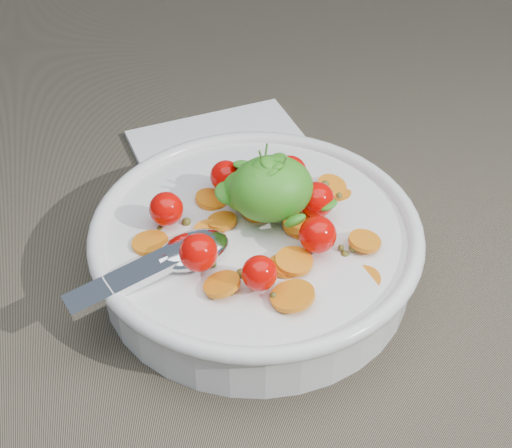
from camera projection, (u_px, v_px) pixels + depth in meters
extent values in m
plane|color=#6E634E|center=(261.00, 264.00, 0.58)|extent=(6.00, 6.00, 0.00)
cylinder|color=white|center=(256.00, 251.00, 0.56)|extent=(0.24, 0.24, 0.05)
torus|color=white|center=(256.00, 229.00, 0.55)|extent=(0.26, 0.26, 0.01)
cylinder|color=white|center=(256.00, 270.00, 0.57)|extent=(0.12, 0.12, 0.01)
cylinder|color=brown|center=(256.00, 251.00, 0.56)|extent=(0.22, 0.22, 0.04)
cylinder|color=orange|center=(222.00, 284.00, 0.49)|extent=(0.03, 0.03, 0.01)
cylinder|color=orange|center=(293.00, 296.00, 0.49)|extent=(0.04, 0.04, 0.01)
cylinder|color=orange|center=(362.00, 281.00, 0.51)|extent=(0.04, 0.04, 0.01)
cylinder|color=orange|center=(260.00, 198.00, 0.56)|extent=(0.03, 0.03, 0.01)
cylinder|color=orange|center=(298.00, 225.00, 0.54)|extent=(0.03, 0.03, 0.01)
cylinder|color=orange|center=(294.00, 261.00, 0.51)|extent=(0.04, 0.04, 0.01)
cylinder|color=orange|center=(336.00, 193.00, 0.58)|extent=(0.03, 0.03, 0.01)
cylinder|color=orange|center=(332.00, 186.00, 0.58)|extent=(0.03, 0.03, 0.01)
cylinder|color=orange|center=(292.00, 173.00, 0.59)|extent=(0.03, 0.03, 0.01)
cylinder|color=orange|center=(365.00, 241.00, 0.53)|extent=(0.03, 0.03, 0.01)
cylinder|color=orange|center=(150.00, 243.00, 0.53)|extent=(0.03, 0.04, 0.01)
cylinder|color=orange|center=(305.00, 232.00, 0.55)|extent=(0.04, 0.04, 0.01)
cylinder|color=orange|center=(277.00, 185.00, 0.57)|extent=(0.03, 0.03, 0.01)
cylinder|color=orange|center=(284.00, 267.00, 0.51)|extent=(0.03, 0.03, 0.01)
cylinder|color=orange|center=(209.00, 234.00, 0.54)|extent=(0.03, 0.03, 0.01)
cylinder|color=orange|center=(212.00, 200.00, 0.57)|extent=(0.03, 0.03, 0.01)
cylinder|color=orange|center=(256.00, 210.00, 0.56)|extent=(0.04, 0.04, 0.01)
cylinder|color=orange|center=(222.00, 221.00, 0.55)|extent=(0.03, 0.03, 0.01)
sphere|color=#53521B|center=(273.00, 295.00, 0.49)|extent=(0.00, 0.00, 0.00)
sphere|color=#53521B|center=(345.00, 255.00, 0.53)|extent=(0.01, 0.01, 0.01)
sphere|color=#53521B|center=(241.00, 273.00, 0.51)|extent=(0.01, 0.01, 0.01)
sphere|color=#53521B|center=(265.00, 188.00, 0.58)|extent=(0.01, 0.01, 0.01)
sphere|color=#53521B|center=(353.00, 248.00, 0.52)|extent=(0.01, 0.01, 0.01)
sphere|color=#53521B|center=(312.00, 213.00, 0.55)|extent=(0.00, 0.00, 0.00)
sphere|color=#53521B|center=(160.00, 229.00, 0.55)|extent=(0.01, 0.01, 0.01)
sphere|color=#53521B|center=(232.00, 294.00, 0.50)|extent=(0.00, 0.00, 0.00)
sphere|color=#53521B|center=(186.00, 222.00, 0.55)|extent=(0.01, 0.01, 0.01)
sphere|color=#53521B|center=(285.00, 203.00, 0.57)|extent=(0.01, 0.01, 0.01)
sphere|color=#53521B|center=(288.00, 293.00, 0.50)|extent=(0.01, 0.01, 0.01)
sphere|color=#53521B|center=(278.00, 259.00, 0.52)|extent=(0.01, 0.01, 0.01)
sphere|color=#53521B|center=(253.00, 276.00, 0.50)|extent=(0.01, 0.01, 0.01)
sphere|color=#53521B|center=(325.00, 184.00, 0.58)|extent=(0.01, 0.01, 0.01)
sphere|color=#53521B|center=(185.00, 250.00, 0.53)|extent=(0.01, 0.01, 0.01)
sphere|color=#53521B|center=(339.00, 195.00, 0.57)|extent=(0.01, 0.01, 0.01)
sphere|color=#53521B|center=(215.00, 219.00, 0.56)|extent=(0.00, 0.00, 0.00)
sphere|color=#53521B|center=(341.00, 248.00, 0.53)|extent=(0.00, 0.00, 0.00)
sphere|color=#53521B|center=(212.00, 264.00, 0.51)|extent=(0.01, 0.01, 0.01)
sphere|color=#D60602|center=(316.00, 200.00, 0.54)|extent=(0.03, 0.03, 0.03)
sphere|color=#D60602|center=(290.00, 172.00, 0.57)|extent=(0.03, 0.03, 0.03)
sphere|color=#D60602|center=(226.00, 176.00, 0.57)|extent=(0.03, 0.03, 0.03)
sphere|color=#D60602|center=(166.00, 209.00, 0.54)|extent=(0.03, 0.03, 0.03)
sphere|color=#D60602|center=(199.00, 252.00, 0.50)|extent=(0.03, 0.03, 0.03)
sphere|color=#D60602|center=(260.00, 273.00, 0.49)|extent=(0.02, 0.02, 0.02)
sphere|color=#D60602|center=(318.00, 235.00, 0.51)|extent=(0.03, 0.03, 0.03)
ellipsoid|color=green|center=(271.00, 188.00, 0.53)|extent=(0.06, 0.06, 0.05)
ellipsoid|color=green|center=(246.00, 191.00, 0.54)|extent=(0.04, 0.04, 0.03)
ellipsoid|color=green|center=(263.00, 174.00, 0.52)|extent=(0.03, 0.03, 0.03)
ellipsoid|color=green|center=(275.00, 166.00, 0.52)|extent=(0.02, 0.02, 0.02)
ellipsoid|color=green|center=(328.00, 205.00, 0.54)|extent=(0.02, 0.02, 0.01)
ellipsoid|color=green|center=(266.00, 175.00, 0.53)|extent=(0.03, 0.03, 0.02)
ellipsoid|color=green|center=(269.00, 181.00, 0.53)|extent=(0.02, 0.02, 0.01)
ellipsoid|color=green|center=(270.00, 164.00, 0.52)|extent=(0.02, 0.02, 0.01)
ellipsoid|color=green|center=(250.00, 175.00, 0.55)|extent=(0.03, 0.03, 0.02)
ellipsoid|color=green|center=(266.00, 170.00, 0.52)|extent=(0.03, 0.03, 0.02)
ellipsoid|color=green|center=(295.00, 221.00, 0.52)|extent=(0.02, 0.02, 0.02)
ellipsoid|color=green|center=(271.00, 173.00, 0.52)|extent=(0.03, 0.03, 0.02)
ellipsoid|color=green|center=(286.00, 190.00, 0.52)|extent=(0.03, 0.02, 0.02)
ellipsoid|color=green|center=(271.00, 177.00, 0.53)|extent=(0.03, 0.02, 0.02)
ellipsoid|color=green|center=(271.00, 181.00, 0.53)|extent=(0.03, 0.03, 0.03)
ellipsoid|color=green|center=(261.00, 177.00, 0.52)|extent=(0.02, 0.02, 0.01)
ellipsoid|color=green|center=(274.00, 168.00, 0.54)|extent=(0.02, 0.02, 0.02)
ellipsoid|color=green|center=(282.00, 169.00, 0.55)|extent=(0.03, 0.02, 0.02)
ellipsoid|color=green|center=(257.00, 183.00, 0.53)|extent=(0.02, 0.03, 0.02)
ellipsoid|color=green|center=(271.00, 190.00, 0.53)|extent=(0.03, 0.03, 0.02)
ellipsoid|color=green|center=(279.00, 157.00, 0.55)|extent=(0.02, 0.02, 0.01)
ellipsoid|color=green|center=(243.00, 165.00, 0.56)|extent=(0.02, 0.02, 0.01)
ellipsoid|color=green|center=(271.00, 173.00, 0.53)|extent=(0.03, 0.03, 0.02)
ellipsoid|color=green|center=(269.00, 194.00, 0.52)|extent=(0.02, 0.02, 0.02)
ellipsoid|color=green|center=(228.00, 193.00, 0.54)|extent=(0.03, 0.03, 0.02)
cylinder|color=#4C8C33|center=(265.00, 169.00, 0.53)|extent=(0.01, 0.01, 0.04)
cylinder|color=#4C8C33|center=(264.00, 169.00, 0.53)|extent=(0.01, 0.01, 0.04)
cylinder|color=#4C8C33|center=(277.00, 179.00, 0.53)|extent=(0.02, 0.00, 0.04)
ellipsoid|color=silver|center=(193.00, 250.00, 0.52)|extent=(0.07, 0.05, 0.02)
cube|color=silver|center=(138.00, 274.00, 0.50)|extent=(0.11, 0.05, 0.02)
cylinder|color=silver|center=(172.00, 258.00, 0.51)|extent=(0.02, 0.02, 0.01)
cube|color=white|center=(226.00, 154.00, 0.69)|extent=(0.18, 0.17, 0.01)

